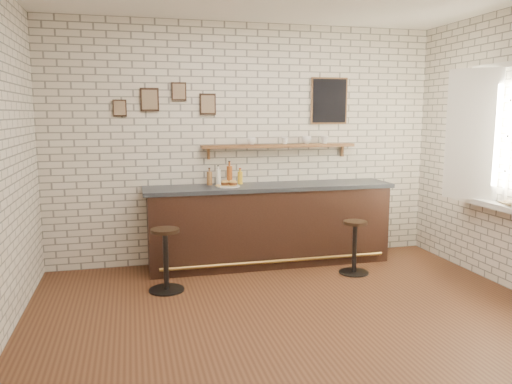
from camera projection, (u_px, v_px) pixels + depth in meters
ground at (296, 317)px, 4.67m from camera, size 5.00×5.00×0.00m
bar_counter at (270, 224)px, 6.27m from camera, size 3.10×0.65×1.01m
sandwich_plate at (228, 186)px, 6.03m from camera, size 0.28×0.28×0.01m
ciabatta_sandwich at (229, 183)px, 6.03m from camera, size 0.22×0.16×0.07m
potato_chips at (227, 186)px, 6.03m from camera, size 0.26×0.20×0.00m
bitters_bottle_brown at (209, 178)px, 6.16m from camera, size 0.07×0.07×0.22m
bitters_bottle_white at (218, 177)px, 6.19m from camera, size 0.06×0.06×0.24m
bitters_bottle_amber at (230, 175)px, 6.22m from camera, size 0.07×0.07×0.30m
condiment_bottle_yellow at (240, 177)px, 6.26m from camera, size 0.06×0.06×0.20m
bar_stool_left at (166, 258)px, 5.32m from camera, size 0.40×0.40×0.68m
bar_stool_right at (355, 245)px, 5.91m from camera, size 0.35×0.35×0.64m
wall_shelf at (279, 146)px, 6.36m from camera, size 2.00×0.18×0.18m
shelf_cup_a at (252, 141)px, 6.26m from camera, size 0.12×0.12×0.09m
shelf_cup_b at (285, 141)px, 6.37m from camera, size 0.11×0.11×0.09m
shelf_cup_c at (307, 140)px, 6.44m from camera, size 0.15×0.15×0.10m
shelf_cup_d at (324, 140)px, 6.49m from camera, size 0.12×0.12×0.10m
back_wall_decor at (265, 101)px, 6.30m from camera, size 2.96×0.02×0.56m
window_sill at (498, 206)px, 5.40m from camera, size 0.20×1.35×0.06m
casement_window at (500, 136)px, 5.27m from camera, size 0.40×1.30×1.56m
book_lower at (503, 204)px, 5.29m from camera, size 0.20×0.25×0.02m
book_upper at (505, 202)px, 5.26m from camera, size 0.24×0.25×0.02m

